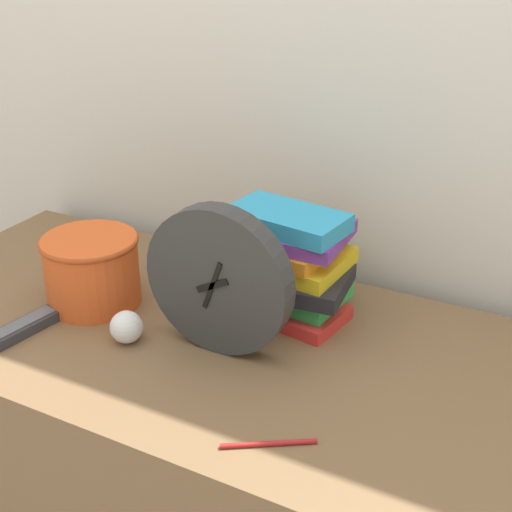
{
  "coord_description": "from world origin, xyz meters",
  "views": [
    {
      "loc": [
        0.62,
        -0.64,
        1.47
      ],
      "look_at": [
        0.08,
        0.38,
        0.9
      ],
      "focal_mm": 50.0,
      "sensor_mm": 36.0,
      "label": 1
    }
  ],
  "objects": [
    {
      "name": "crumpled_paper_ball",
      "position": [
        -0.1,
        0.23,
        0.78
      ],
      "size": [
        0.06,
        0.06,
        0.06
      ],
      "color": "white",
      "rests_on": "desk"
    },
    {
      "name": "wall_back",
      "position": [
        0.0,
        0.72,
        1.2
      ],
      "size": [
        6.0,
        0.04,
        2.4
      ],
      "color": "silver",
      "rests_on": "ground_plane"
    },
    {
      "name": "desk_clock",
      "position": [
        0.06,
        0.29,
        0.89
      ],
      "size": [
        0.28,
        0.05,
        0.28
      ],
      "color": "#333333",
      "rests_on": "desk"
    },
    {
      "name": "tv_remote",
      "position": [
        -0.3,
        0.16,
        0.76
      ],
      "size": [
        0.07,
        0.19,
        0.02
      ],
      "color": "#333338",
      "rests_on": "desk"
    },
    {
      "name": "book_stack",
      "position": [
        0.11,
        0.47,
        0.86
      ],
      "size": [
        0.27,
        0.21,
        0.21
      ],
      "color": "red",
      "rests_on": "desk"
    },
    {
      "name": "basket",
      "position": [
        -0.25,
        0.32,
        0.83
      ],
      "size": [
        0.19,
        0.19,
        0.14
      ],
      "color": "#E05623",
      "rests_on": "desk"
    },
    {
      "name": "pen",
      "position": [
        0.26,
        0.1,
        0.76
      ],
      "size": [
        0.13,
        0.08,
        0.01
      ],
      "color": "#B21E1E",
      "rests_on": "desk"
    },
    {
      "name": "desk",
      "position": [
        0.0,
        0.32,
        0.38
      ],
      "size": [
        1.36,
        0.65,
        0.75
      ],
      "color": "brown",
      "rests_on": "ground_plane"
    }
  ]
}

